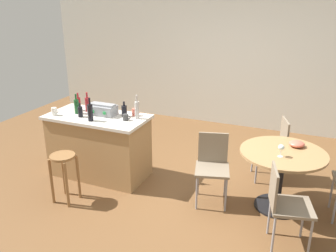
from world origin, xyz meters
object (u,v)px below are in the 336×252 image
Objects in this scene: bottle_1 at (90,112)px; folding_chair_far at (212,163)px; wooden_stool at (64,168)px; serving_bowl at (297,144)px; cup_1 at (54,111)px; wine_glass at (281,148)px; cup_2 at (135,112)px; dining_table at (282,165)px; kitchen_island at (99,145)px; bottle_2 at (137,110)px; folding_chair_left at (285,202)px; bottle_4 at (77,106)px; toolbox at (103,110)px; bottle_5 at (80,111)px; bottle_3 at (78,104)px; bottle_0 at (124,111)px; cup_0 at (126,117)px; bottle_6 at (88,104)px; folding_chair_near at (274,144)px.

folding_chair_far is at bearing 6.14° from bottle_1.
serving_bowl is at bearing 22.91° from wooden_stool.
wine_glass is at bearing 3.29° from cup_1.
folding_chair_far reaches higher than serving_bowl.
cup_2 reaches higher than serving_bowl.
folding_chair_far is 7.49× the size of cup_2.
dining_table is 2.44m from bottle_1.
bottle_2 is at bearing 11.44° from kitchen_island.
wooden_stool is at bearing -176.45° from folding_chair_left.
bottle_4 is (-0.86, -0.13, -0.02)m from bottle_2.
toolbox is at bearing 176.27° from folding_chair_far.
bottle_5 reaches higher than kitchen_island.
bottle_3 is (-0.36, 0.86, 0.54)m from wooden_stool.
bottle_0 is 0.15m from cup_2.
folding_chair_far is 1.26m from cup_0.
bottle_0 is at bearing 67.84° from wooden_stool.
bottle_6 is 2.56× the size of cup_1.
dining_table is 0.80m from folding_chair_far.
bottle_5 is 0.72m from cup_2.
bottle_4 is 0.16m from bottle_6.
bottle_0 is at bearing 12.56° from bottle_4.
cup_0 is at bearing -8.09° from bottle_3.
kitchen_island is at bearing 178.87° from folding_chair_far.
folding_chair_left is at bearing -32.16° from folding_chair_far.
cup_2 reaches higher than kitchen_island.
serving_bowl is (2.50, 0.26, -0.19)m from toolbox.
wine_glass is at bearing -4.57° from bottle_2.
kitchen_island is 9.64× the size of wine_glass.
bottle_0 reaches higher than wine_glass.
folding_chair_near is at bearing 103.52° from dining_table.
wooden_stool is at bearing -67.07° from bottle_3.
folding_chair_far is 7.67× the size of cup_0.
bottle_4 reaches higher than folding_chair_left.
bottle_4 is 2.56× the size of cup_1.
bottle_4 reaches higher than toolbox.
folding_chair_left is at bearing -19.63° from bottle_2.
bottle_5 is at bearing -169.83° from cup_0.
toolbox is 1.45× the size of bottle_3.
bottle_4 is at bearing 179.63° from wine_glass.
toolbox is 0.65m from cup_1.
bottle_5 is (-2.43, -0.96, 0.44)m from folding_chair_near.
toolbox is 0.44m from cup_2.
folding_chair_far is at bearing 147.84° from folding_chair_left.
wooden_stool is 1.00m from cup_0.
folding_chair_near is (2.26, 1.59, 0.07)m from wooden_stool.
folding_chair_left is 2.79m from bottle_5.
wine_glass is (2.63, -0.15, -0.15)m from bottle_6.
cup_1 is (-0.37, -0.08, -0.02)m from bottle_5.
wine_glass reaches higher than wooden_stool.
bottle_5 is 1.34× the size of wine_glass.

